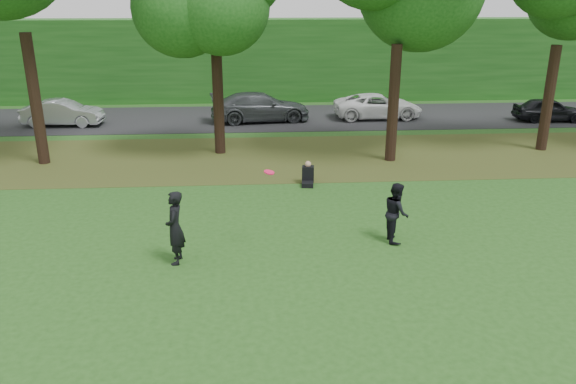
{
  "coord_description": "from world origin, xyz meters",
  "views": [
    {
      "loc": [
        -1.66,
        -9.51,
        6.41
      ],
      "look_at": [
        -0.69,
        4.95,
        1.3
      ],
      "focal_mm": 35.0,
      "sensor_mm": 36.0,
      "label": 1
    }
  ],
  "objects_px": {
    "player_left": "(175,228)",
    "seated_person": "(308,176)",
    "frisbee": "(269,172)",
    "player_right": "(396,212)"
  },
  "relations": [
    {
      "from": "player_right",
      "to": "frisbee",
      "type": "relative_size",
      "value": 4.35
    },
    {
      "from": "player_left",
      "to": "player_right",
      "type": "xyz_separation_m",
      "value": [
        5.83,
        0.95,
        -0.12
      ]
    },
    {
      "from": "player_left",
      "to": "seated_person",
      "type": "bearing_deg",
      "value": 148.54
    },
    {
      "from": "frisbee",
      "to": "player_left",
      "type": "bearing_deg",
      "value": -166.82
    },
    {
      "from": "player_right",
      "to": "frisbee",
      "type": "distance_m",
      "value": 3.73
    },
    {
      "from": "player_left",
      "to": "frisbee",
      "type": "distance_m",
      "value": 2.73
    },
    {
      "from": "player_right",
      "to": "frisbee",
      "type": "height_order",
      "value": "frisbee"
    },
    {
      "from": "frisbee",
      "to": "seated_person",
      "type": "distance_m",
      "value": 5.93
    },
    {
      "from": "frisbee",
      "to": "player_right",
      "type": "bearing_deg",
      "value": 6.58
    },
    {
      "from": "seated_person",
      "to": "frisbee",
      "type": "bearing_deg",
      "value": -98.67
    }
  ]
}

